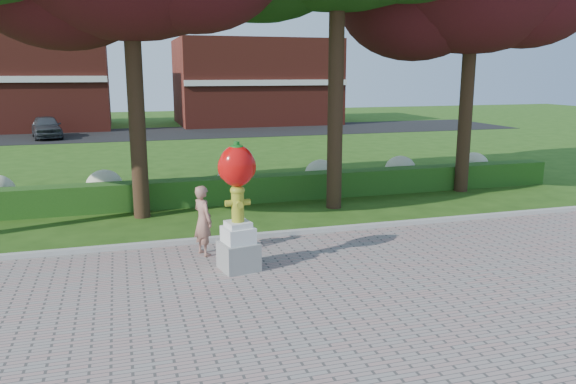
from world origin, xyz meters
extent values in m
plane|color=#254A12|center=(0.00, 0.00, 0.00)|extent=(100.00, 100.00, 0.00)
cube|color=#ADADA5|center=(0.00, 3.00, 0.07)|extent=(40.00, 0.18, 0.15)
cube|color=#184714|center=(0.00, 7.00, 0.40)|extent=(24.00, 0.70, 0.80)
ellipsoid|color=beige|center=(-3.00, 8.00, 0.55)|extent=(1.10, 1.10, 0.99)
ellipsoid|color=beige|center=(1.00, 8.00, 0.55)|extent=(1.10, 1.10, 0.99)
ellipsoid|color=beige|center=(4.00, 8.00, 0.55)|extent=(1.10, 1.10, 0.99)
ellipsoid|color=beige|center=(7.00, 8.00, 0.55)|extent=(1.10, 1.10, 0.99)
ellipsoid|color=beige|center=(10.00, 8.00, 0.55)|extent=(1.10, 1.10, 0.99)
cube|color=black|center=(0.00, 28.00, 0.01)|extent=(50.00, 8.00, 0.02)
cube|color=maroon|center=(-10.00, 34.00, 3.50)|extent=(14.00, 8.00, 7.00)
cube|color=maroon|center=(8.00, 34.00, 3.20)|extent=(12.00, 8.00, 6.40)
cylinder|color=black|center=(-2.00, 6.00, 3.08)|extent=(0.44, 0.44, 6.16)
cylinder|color=black|center=(3.50, 5.50, 3.64)|extent=(0.44, 0.44, 7.28)
cylinder|color=black|center=(8.50, 6.50, 2.94)|extent=(0.44, 0.44, 5.88)
cube|color=gray|center=(-0.32, 0.97, 0.32)|extent=(0.82, 0.82, 0.57)
cube|color=silver|center=(-0.32, 0.97, 0.76)|extent=(0.66, 0.66, 0.32)
cube|color=silver|center=(-0.32, 0.97, 0.98)|extent=(0.53, 0.53, 0.11)
cylinder|color=#999C22|center=(-0.32, 0.97, 1.35)|extent=(0.25, 0.25, 0.63)
ellipsoid|color=#999C22|center=(-0.32, 0.97, 1.67)|extent=(0.29, 0.29, 0.21)
cylinder|color=#999C22|center=(-0.51, 0.97, 1.42)|extent=(0.14, 0.12, 0.12)
cylinder|color=#999C22|center=(-0.14, 0.97, 1.42)|extent=(0.14, 0.12, 0.12)
cylinder|color=#999C22|center=(-0.32, 0.80, 1.42)|extent=(0.14, 0.14, 0.14)
cylinder|color=#999C22|center=(-0.32, 0.97, 1.76)|extent=(0.09, 0.09, 0.06)
ellipsoid|color=red|center=(-0.32, 0.97, 2.16)|extent=(0.71, 0.63, 0.82)
ellipsoid|color=red|center=(-0.53, 0.97, 2.13)|extent=(0.35, 0.35, 0.52)
ellipsoid|color=red|center=(-0.12, 0.97, 2.13)|extent=(0.35, 0.35, 0.52)
cylinder|color=#155D19|center=(-0.32, 0.97, 2.56)|extent=(0.11, 0.11, 0.14)
ellipsoid|color=#155D19|center=(-0.32, 0.97, 2.53)|extent=(0.27, 0.27, 0.09)
imported|color=#A87260|center=(-0.86, 2.11, 0.81)|extent=(0.55, 0.66, 1.54)
imported|color=#3D4044|center=(-6.67, 27.25, 0.70)|extent=(2.27, 4.19, 1.35)
camera|label=1|loc=(-2.48, -9.62, 3.94)|focal=35.00mm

